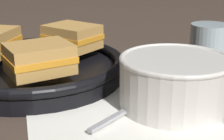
{
  "coord_description": "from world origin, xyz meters",
  "views": [
    {
      "loc": [
        -0.2,
        -0.43,
        0.22
      ],
      "look_at": [
        -0.01,
        0.05,
        0.04
      ],
      "focal_mm": 55.0,
      "sensor_mm": 36.0,
      "label": 1
    }
  ],
  "objects_px": {
    "drinking_glass": "(209,47)",
    "spoon": "(136,105)",
    "skillet": "(36,68)",
    "soup_bowl": "(175,79)",
    "sandwich_far_left": "(39,58)",
    "sandwich_near_left": "(72,37)"
  },
  "relations": [
    {
      "from": "spoon",
      "to": "sandwich_far_left",
      "type": "bearing_deg",
      "value": 110.68
    },
    {
      "from": "spoon",
      "to": "drinking_glass",
      "type": "height_order",
      "value": "drinking_glass"
    },
    {
      "from": "sandwich_near_left",
      "to": "sandwich_far_left",
      "type": "xyz_separation_m",
      "value": [
        -0.09,
        -0.13,
        0.0
      ]
    },
    {
      "from": "spoon",
      "to": "sandwich_near_left",
      "type": "xyz_separation_m",
      "value": [
        -0.03,
        0.22,
        0.06
      ]
    },
    {
      "from": "sandwich_far_left",
      "to": "skillet",
      "type": "bearing_deg",
      "value": 85.26
    },
    {
      "from": "soup_bowl",
      "to": "spoon",
      "type": "bearing_deg",
      "value": 168.36
    },
    {
      "from": "drinking_glass",
      "to": "skillet",
      "type": "bearing_deg",
      "value": 168.3
    },
    {
      "from": "soup_bowl",
      "to": "skillet",
      "type": "bearing_deg",
      "value": 130.63
    },
    {
      "from": "skillet",
      "to": "soup_bowl",
      "type": "bearing_deg",
      "value": -49.37
    },
    {
      "from": "spoon",
      "to": "skillet",
      "type": "relative_size",
      "value": 0.42
    },
    {
      "from": "drinking_glass",
      "to": "spoon",
      "type": "bearing_deg",
      "value": -150.88
    },
    {
      "from": "spoon",
      "to": "sandwich_near_left",
      "type": "bearing_deg",
      "value": 68.6
    },
    {
      "from": "soup_bowl",
      "to": "sandwich_far_left",
      "type": "height_order",
      "value": "sandwich_far_left"
    },
    {
      "from": "sandwich_far_left",
      "to": "drinking_glass",
      "type": "relative_size",
      "value": 1.21
    },
    {
      "from": "skillet",
      "to": "spoon",
      "type": "bearing_deg",
      "value": -58.74
    },
    {
      "from": "soup_bowl",
      "to": "drinking_glass",
      "type": "height_order",
      "value": "drinking_glass"
    },
    {
      "from": "drinking_glass",
      "to": "sandwich_far_left",
      "type": "bearing_deg",
      "value": -176.57
    },
    {
      "from": "soup_bowl",
      "to": "spoon",
      "type": "distance_m",
      "value": 0.07
    },
    {
      "from": "spoon",
      "to": "skillet",
      "type": "height_order",
      "value": "skillet"
    },
    {
      "from": "skillet",
      "to": "sandwich_far_left",
      "type": "bearing_deg",
      "value": -94.74
    },
    {
      "from": "soup_bowl",
      "to": "sandwich_near_left",
      "type": "xyz_separation_m",
      "value": [
        -0.09,
        0.24,
        0.02
      ]
    },
    {
      "from": "skillet",
      "to": "sandwich_far_left",
      "type": "height_order",
      "value": "sandwich_far_left"
    }
  ]
}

